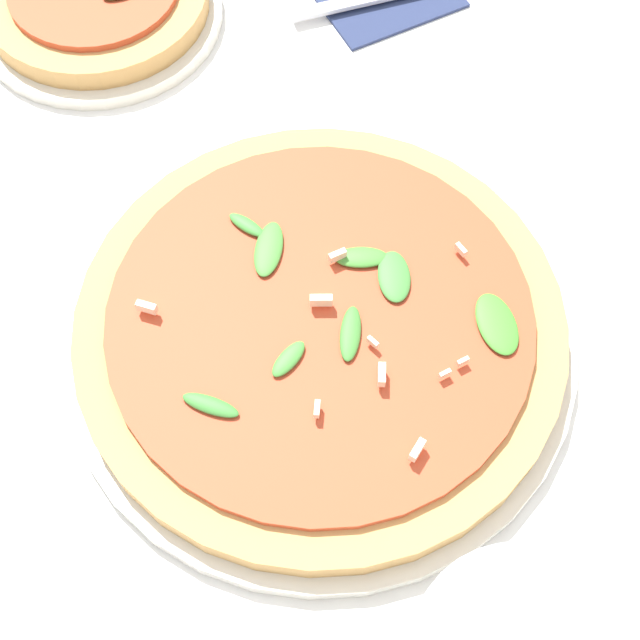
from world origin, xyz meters
The scene contains 3 objects.
ground_plane centered at (0.00, 0.00, 0.00)m, with size 6.00×6.00×0.00m, color white.
pizza_arugula_main centered at (0.02, 0.01, 0.02)m, with size 0.34×0.34×0.05m.
pizza_personal_side centered at (-0.11, 0.34, 0.02)m, with size 0.20×0.20×0.05m.
Camera 1 is at (-0.02, -0.26, 0.53)m, focal length 50.00 mm.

